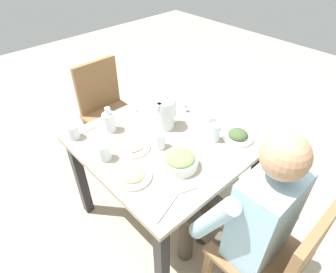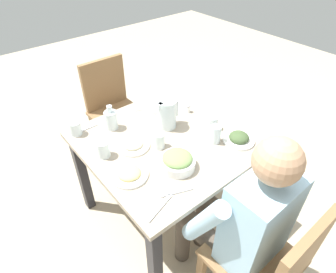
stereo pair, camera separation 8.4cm
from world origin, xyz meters
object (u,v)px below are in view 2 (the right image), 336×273
at_px(salad_bowl, 177,161).
at_px(water_pitcher, 167,114).
at_px(dining_table, 166,152).
at_px(water_glass_center, 103,149).
at_px(chair_far, 113,106).
at_px(plate_dolmas, 239,138).
at_px(oil_carafe, 111,120).
at_px(salt_shaker, 188,109).
at_px(plate_fries, 129,174).
at_px(plate_yoghurt, 156,105).
at_px(water_glass_far_left, 212,123).
at_px(water_glass_by_pitcher, 75,128).
at_px(plate_beans, 133,145).
at_px(water_glass_far_right, 216,134).
at_px(water_glass_near_left, 159,140).
at_px(chair_near, 268,265).

bearing_deg(salad_bowl, water_pitcher, 59.22).
distance_m(dining_table, water_glass_center, 0.41).
xyz_separation_m(chair_far, plate_dolmas, (0.24, -1.12, 0.23)).
relative_size(plate_dolmas, oil_carafe, 1.17).
relative_size(dining_table, salt_shaker, 17.67).
distance_m(salad_bowl, plate_fries, 0.26).
distance_m(plate_yoghurt, water_glass_far_left, 0.45).
bearing_deg(water_glass_center, water_glass_by_pitcher, 96.74).
distance_m(chair_far, plate_dolmas, 1.17).
bearing_deg(salt_shaker, water_glass_by_pitcher, 159.93).
xyz_separation_m(chair_far, oil_carafe, (-0.28, -0.52, 0.26)).
bearing_deg(plate_dolmas, plate_beans, 145.56).
bearing_deg(water_pitcher, salt_shaker, 9.02).
bearing_deg(water_glass_far_right, water_glass_near_left, 148.94).
bearing_deg(water_glass_far_right, water_pitcher, 111.79).
distance_m(water_glass_far_left, water_glass_by_pitcher, 0.85).
xyz_separation_m(water_glass_near_left, salt_shaker, (0.38, 0.17, -0.02)).
xyz_separation_m(plate_beans, water_glass_near_left, (0.12, -0.10, 0.03)).
relative_size(water_glass_center, oil_carafe, 0.60).
relative_size(water_pitcher, water_glass_by_pitcher, 2.17).
relative_size(water_glass_far_left, water_glass_center, 0.88).
height_order(chair_near, water_glass_near_left, chair_near).
height_order(chair_far, plate_beans, chair_far).
height_order(dining_table, plate_beans, plate_beans).
relative_size(salad_bowl, water_glass_near_left, 2.06).
bearing_deg(plate_yoghurt, water_glass_far_left, -75.14).
height_order(water_glass_center, water_glass_by_pitcher, water_glass_center).
bearing_deg(plate_fries, salad_bowl, -24.19).
xyz_separation_m(plate_beans, oil_carafe, (0.00, 0.24, 0.04)).
relative_size(dining_table, chair_far, 1.07).
xyz_separation_m(salad_bowl, water_glass_near_left, (0.03, 0.19, 0.01)).
xyz_separation_m(dining_table, chair_near, (-0.06, -0.83, -0.10)).
xyz_separation_m(plate_fries, water_glass_far_right, (0.55, -0.09, 0.04)).
bearing_deg(water_glass_near_left, salt_shaker, 23.37).
relative_size(chair_near, plate_yoghurt, 4.16).
bearing_deg(plate_fries, plate_yoghurt, 40.72).
bearing_deg(plate_dolmas, water_pitcher, 121.27).
distance_m(chair_near, chair_far, 1.67).
relative_size(chair_far, plate_yoghurt, 4.16).
xyz_separation_m(chair_near, salad_bowl, (-0.04, 0.61, 0.25)).
distance_m(dining_table, water_glass_far_right, 0.34).
height_order(water_pitcher, plate_dolmas, water_pitcher).
bearing_deg(water_pitcher, chair_far, 90.15).
height_order(dining_table, chair_near, chair_near).
bearing_deg(chair_far, plate_yoghurt, -79.48).
height_order(chair_far, salad_bowl, chair_far).
bearing_deg(oil_carafe, plate_yoghurt, 3.85).
bearing_deg(water_glass_far_right, plate_yoghurt, 93.39).
height_order(plate_yoghurt, water_glass_by_pitcher, water_glass_by_pitcher).
xyz_separation_m(chair_far, water_glass_by_pitcher, (-0.49, -0.44, 0.25)).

